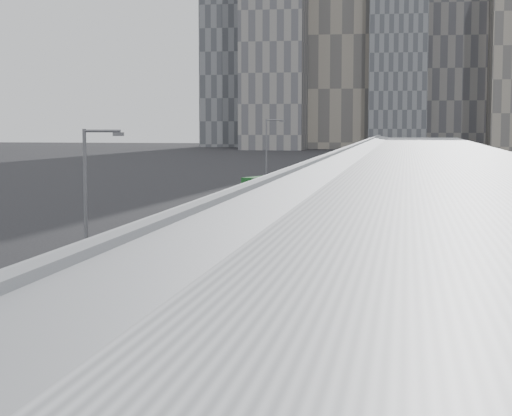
% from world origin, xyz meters
% --- Properties ---
extents(sidewalk, '(10.00, 170.00, 0.12)m').
position_xyz_m(sidewalk, '(9.00, 55.00, 0.06)').
color(sidewalk, gray).
rests_on(sidewalk, ground).
extents(lane_line, '(0.12, 160.00, 0.02)m').
position_xyz_m(lane_line, '(-1.50, 55.00, 0.01)').
color(lane_line, gold).
rests_on(lane_line, ground).
extents(depot, '(12.45, 160.40, 7.20)m').
position_xyz_m(depot, '(12.99, 55.00, 3.51)').
color(depot, gray).
rests_on(depot, ground).
extents(skyline, '(145.00, 64.00, 120.00)m').
position_xyz_m(skyline, '(-2.90, 324.16, 50.85)').
color(skyline, slate).
rests_on(skyline, ground).
extents(bus_2, '(3.66, 13.17, 3.80)m').
position_xyz_m(bus_2, '(2.61, 32.30, 1.60)').
color(bus_2, silver).
rests_on(bus_2, ground).
extents(bus_3, '(3.09, 12.91, 3.75)m').
position_xyz_m(bus_3, '(1.79, 47.26, 1.58)').
color(bus_3, gray).
rests_on(bus_3, ground).
extents(bus_4, '(2.99, 13.07, 3.80)m').
position_xyz_m(bus_4, '(1.92, 63.74, 1.60)').
color(bus_4, silver).
rests_on(bus_4, ground).
extents(bus_5, '(2.89, 12.98, 3.78)m').
position_xyz_m(bus_5, '(2.07, 75.99, 1.59)').
color(bus_5, '#161C32').
rests_on(bus_5, ground).
extents(bus_6, '(3.45, 13.61, 3.94)m').
position_xyz_m(bus_6, '(2.53, 88.86, 1.66)').
color(bus_6, silver).
rests_on(bus_6, ground).
extents(bus_7, '(3.24, 13.23, 3.84)m').
position_xyz_m(bus_7, '(1.85, 102.73, 1.62)').
color(bus_7, gray).
rests_on(bus_7, ground).
extents(bus_8, '(3.03, 13.65, 3.97)m').
position_xyz_m(bus_8, '(1.64, 117.37, 1.68)').
color(bus_8, '#95979E').
rests_on(bus_8, ground).
extents(bus_9, '(3.77, 14.16, 4.09)m').
position_xyz_m(bus_9, '(1.66, 131.10, 1.73)').
color(bus_9, '#161E32').
rests_on(bus_9, ground).
extents(bus_10, '(3.84, 13.37, 3.86)m').
position_xyz_m(bus_10, '(1.93, 145.25, 1.63)').
color(bus_10, '#B5B5B7').
rests_on(bus_10, ground).
extents(tree_1, '(1.12, 1.12, 3.61)m').
position_xyz_m(tree_1, '(6.24, 31.59, 2.95)').
color(tree_1, black).
rests_on(tree_1, ground).
extents(tree_2, '(1.05, 1.05, 3.94)m').
position_xyz_m(tree_2, '(6.28, 58.57, 3.26)').
color(tree_2, black).
rests_on(tree_2, ground).
extents(tree_3, '(2.68, 2.68, 4.40)m').
position_xyz_m(tree_3, '(5.46, 78.09, 3.05)').
color(tree_3, black).
rests_on(tree_3, ground).
extents(tree_4, '(2.93, 2.93, 5.16)m').
position_xyz_m(tree_4, '(5.33, 106.93, 3.69)').
color(tree_4, black).
rests_on(tree_4, ground).
extents(tree_5, '(2.11, 2.11, 4.55)m').
position_xyz_m(tree_5, '(5.74, 127.54, 3.47)').
color(tree_5, black).
rests_on(tree_5, ground).
extents(street_lamp_near, '(2.04, 0.22, 8.61)m').
position_xyz_m(street_lamp_near, '(-3.61, 38.24, 4.99)').
color(street_lamp_near, '#59595E').
rests_on(street_lamp_near, ground).
extents(street_lamp_far, '(2.04, 0.22, 9.42)m').
position_xyz_m(street_lamp_far, '(-3.66, 92.20, 5.41)').
color(street_lamp_far, '#59595E').
rests_on(street_lamp_far, ground).
extents(shipping_container, '(4.84, 6.75, 2.41)m').
position_xyz_m(shipping_container, '(-6.00, 103.48, 1.20)').
color(shipping_container, '#15441A').
rests_on(shipping_container, ground).
extents(suv, '(3.75, 6.37, 1.66)m').
position_xyz_m(suv, '(-4.63, 133.04, 0.83)').
color(suv, black).
rests_on(suv, ground).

